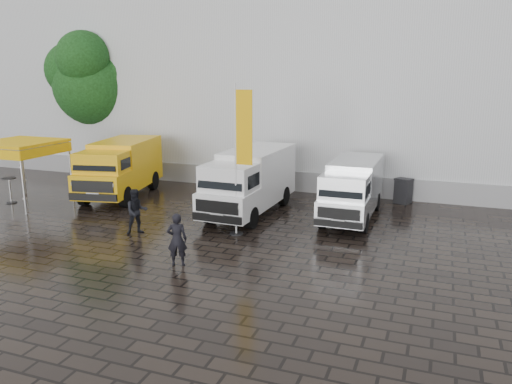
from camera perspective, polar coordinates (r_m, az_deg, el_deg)
ground at (r=17.64m, az=-1.99°, el=-5.51°), size 120.00×120.00×0.00m
exhibition_hall at (r=31.72m, az=12.83°, el=13.59°), size 44.00×16.00×12.00m
hall_plinth at (r=24.34m, az=9.55°, el=0.84°), size 44.00×0.15×1.00m
van_yellow at (r=24.40m, az=-15.26°, el=2.50°), size 3.27×5.97×2.60m
van_white at (r=20.62m, az=-0.74°, el=1.05°), size 2.20×6.08×2.61m
van_silver at (r=20.28m, az=10.93°, el=0.15°), size 1.79×5.32×2.30m
canopy_tent at (r=24.36m, az=-25.48°, el=4.83°), size 3.06×3.06×2.82m
flagpole at (r=17.51m, az=-1.79°, el=4.62°), size 0.88×0.50×5.40m
tree at (r=30.92m, az=-17.98°, el=12.06°), size 4.63×4.63×8.31m
cocktail_table at (r=25.02m, az=-26.28°, el=0.16°), size 0.60×0.60×1.17m
wheelie_bin at (r=23.42m, az=16.48°, el=0.14°), size 0.87×0.87×1.13m
person_front at (r=15.32m, az=-9.01°, el=-5.38°), size 0.70×0.59×1.65m
person_tent at (r=18.64m, az=-13.48°, el=-2.17°), size 1.01×1.01×1.65m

